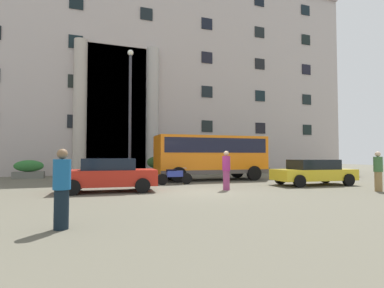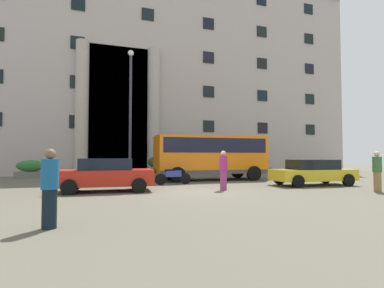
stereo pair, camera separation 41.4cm
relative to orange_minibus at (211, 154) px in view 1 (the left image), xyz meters
The scene contains 16 objects.
ground_plane 6.41m from the orange_minibus, 117.08° to the right, with size 80.00×64.00×0.12m, color #5D594A.
office_building_facade 14.66m from the orange_minibus, 103.25° to the left, with size 42.29×9.76×19.27m.
orange_minibus is the anchor object (origin of this frame).
bus_stop_sign 4.49m from the orange_minibus, 19.28° to the left, with size 0.44×0.08×2.61m.
hedge_planter_entrance_right 7.74m from the orange_minibus, 143.02° to the left, with size 1.70×0.89×1.33m.
hedge_planter_far_east 12.44m from the orange_minibus, 154.60° to the left, with size 1.93×0.70×1.24m.
hedge_planter_far_west 5.44m from the orange_minibus, 117.77° to the left, with size 1.48×0.94×1.48m.
hedge_planter_east 8.66m from the orange_minibus, 36.93° to the left, with size 1.53×0.94×1.45m.
hedge_planter_entrance_left 5.72m from the orange_minibus, 64.18° to the left, with size 1.58×0.82×1.47m.
parked_coupe_end 6.20m from the orange_minibus, 51.42° to the right, with size 4.35×2.18×1.34m.
parked_sedan_far 7.79m from the orange_minibus, 147.63° to the right, with size 4.10×2.17×1.43m.
motorcycle_far_end 3.92m from the orange_minibus, 144.98° to the right, with size 1.97×0.55×0.89m.
pedestrian_woman_with_bag 9.15m from the orange_minibus, 60.21° to the right, with size 0.36×0.36×1.73m.
pedestrian_child_trailing 5.54m from the orange_minibus, 105.79° to the right, with size 0.36×0.36×1.77m.
pedestrian_woman_dark_dress 13.12m from the orange_minibus, 127.04° to the right, with size 0.36×0.36×1.70m.
lamppost_plaza_centre 6.54m from the orange_minibus, 147.97° to the left, with size 0.40×0.40×8.85m.
Camera 1 is at (-4.55, -11.76, 1.55)m, focal length 27.45 mm.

